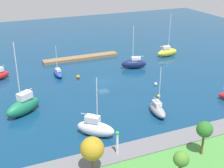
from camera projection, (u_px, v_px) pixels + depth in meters
water at (103, 82)px, 74.30m from camera, size 160.00×160.00×0.00m
pier_dock at (81, 58)px, 89.45m from camera, size 21.87×2.78×0.81m
breakwater at (171, 143)px, 49.18m from camera, size 63.06×3.93×1.53m
shoreline_park at (192, 165)px, 44.40m from camera, size 62.02×13.55×1.37m
harbor_beacon at (117, 141)px, 44.71m from camera, size 0.56×0.56×3.73m
park_tree_center at (181, 160)px, 38.62m from camera, size 2.04×2.04×4.68m
park_tree_midwest at (92, 149)px, 40.75m from camera, size 3.21×3.21×5.18m
park_tree_east at (205, 130)px, 44.00m from camera, size 2.37×2.37×5.38m
sailboat_green_center_basin at (23, 106)px, 59.03m from camera, size 7.91×6.35×14.23m
sailboat_navy_far_south at (134, 64)px, 82.18m from camera, size 7.01×4.13×11.36m
sailboat_gray_mid_basin at (157, 110)px, 59.01m from camera, size 2.61×5.86×9.75m
sailboat_yellow_west_end at (167, 52)px, 91.68m from camera, size 6.84×2.60×12.70m
sailboat_blue_along_channel at (58, 73)px, 77.16m from camera, size 1.82×5.40×7.68m
sailboat_white_lone_north at (95, 128)px, 52.12m from camera, size 6.47×6.18×10.61m
mooring_buoy_orange at (78, 77)px, 75.98m from camera, size 0.90×0.90×0.90m
mooring_buoy_white at (156, 84)px, 72.07m from camera, size 0.73×0.73×0.73m
mooring_buoy_yellow at (159, 96)px, 66.09m from camera, size 0.72×0.72×0.72m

